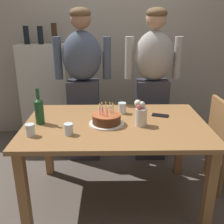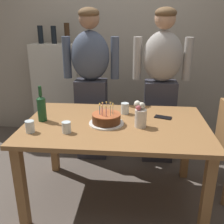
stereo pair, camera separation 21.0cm
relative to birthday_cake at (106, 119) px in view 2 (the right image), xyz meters
The scene contains 13 objects.
ground_plane 0.79m from the birthday_cake, 18.75° to the left, with size 10.00×10.00×0.00m, color #564C44.
back_wall 1.66m from the birthday_cake, 87.29° to the left, with size 5.20×0.10×2.60m, color #9E9384.
dining_table 0.16m from the birthday_cake, 18.75° to the left, with size 1.50×0.96×0.74m.
birthday_cake is the anchor object (origin of this frame).
water_glass_near 0.60m from the birthday_cake, 159.07° to the right, with size 0.07×0.07×0.09m, color silver.
water_glass_far 0.34m from the birthday_cake, 145.06° to the right, with size 0.07×0.07×0.09m, color silver.
water_glass_side 0.29m from the birthday_cake, 61.40° to the left, with size 0.07×0.07×0.10m, color silver.
wine_bottle 0.55m from the birthday_cake, behind, with size 0.07×0.07×0.30m.
cell_phone 0.51m from the birthday_cake, 21.24° to the left, with size 0.14×0.07×0.01m, color black.
flower_vase 0.28m from the birthday_cake, ahead, with size 0.10×0.10×0.21m.
person_man_bearded 0.84m from the birthday_cake, 107.95° to the left, with size 0.61×0.27×1.66m.
person_woman_cardigan 0.95m from the birthday_cake, 57.87° to the left, with size 0.61×0.27×1.66m.
shelf_cabinet 1.59m from the birthday_cake, 120.86° to the left, with size 0.60×0.30×1.50m.
Camera 2 is at (0.15, -1.98, 1.56)m, focal length 41.75 mm.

